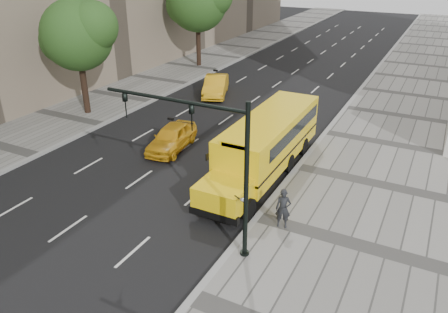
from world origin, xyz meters
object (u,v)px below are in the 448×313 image
at_px(school_bus, 268,140).
at_px(taxi_far, 216,86).
at_px(tree_b, 78,34).
at_px(pedestrian, 283,209).
at_px(traffic_signal, 212,156).
at_px(taxi_near, 172,137).
at_px(tree_c, 198,1).

xyz_separation_m(school_bus, taxi_far, (-8.84, 10.51, -0.96)).
height_order(tree_b, pedestrian, tree_b).
bearing_deg(taxi_far, traffic_signal, -83.65).
distance_m(tree_b, taxi_near, 10.38).
xyz_separation_m(taxi_near, pedestrian, (8.84, -4.84, 0.29)).
xyz_separation_m(taxi_near, taxi_far, (-2.74, 10.62, 0.05)).
height_order(taxi_far, traffic_signal, traffic_signal).
relative_size(tree_b, tree_c, 0.88).
bearing_deg(tree_c, taxi_near, -64.51).
bearing_deg(taxi_near, pedestrian, -36.40).
xyz_separation_m(school_bus, traffic_signal, (0.69, -7.41, 2.33)).
bearing_deg(tree_b, traffic_signal, -31.70).
relative_size(tree_c, pedestrian, 5.19).
height_order(taxi_far, pedestrian, pedestrian).
height_order(taxi_near, taxi_far, taxi_far).
bearing_deg(taxi_far, taxi_near, -97.20).
relative_size(school_bus, taxi_near, 2.62).
xyz_separation_m(tree_c, traffic_signal, (15.58, -25.73, -2.31)).
bearing_deg(taxi_far, school_bus, -71.59).
relative_size(taxi_near, pedestrian, 2.48).
bearing_deg(taxi_near, tree_b, 157.46).
bearing_deg(pedestrian, taxi_near, 137.88).
relative_size(school_bus, traffic_signal, 1.81).
bearing_deg(tree_b, pedestrian, -22.13).
distance_m(tree_b, pedestrian, 19.62).
xyz_separation_m(taxi_near, traffic_signal, (6.79, -7.30, 3.34)).
relative_size(pedestrian, traffic_signal, 0.28).
distance_m(tree_c, traffic_signal, 30.17).
relative_size(taxi_near, traffic_signal, 0.69).
bearing_deg(pedestrian, school_bus, 105.53).
xyz_separation_m(tree_b, traffic_signal, (15.60, -9.64, -1.63)).
bearing_deg(traffic_signal, taxi_far, 118.00).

